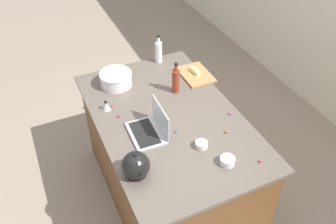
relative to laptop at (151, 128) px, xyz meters
name	(u,v)px	position (x,y,z in m)	size (l,w,h in m)	color
ground_plane	(168,191)	(-0.10, 0.18, -0.95)	(12.00, 12.00, 0.00)	gray
island_counter	(168,157)	(-0.10, 0.18, -0.50)	(1.63, 1.04, 0.90)	brown
laptop	(151,128)	(0.00, 0.00, 0.00)	(0.32, 0.24, 0.22)	#B7B7BC
mixing_bowl_large	(116,79)	(-0.66, -0.04, 0.02)	(0.27, 0.27, 0.12)	white
bottle_soy	(176,80)	(-0.37, 0.37, 0.06)	(0.06, 0.06, 0.27)	maroon
bottle_vinegar	(159,52)	(-0.84, 0.43, 0.06)	(0.06, 0.06, 0.26)	white
kettle	(136,166)	(0.31, -0.23, 0.03)	(0.21, 0.18, 0.20)	black
cutting_board	(196,75)	(-0.50, 0.63, -0.04)	(0.33, 0.24, 0.02)	#AD7F4C
butter_stick_left	(195,71)	(-0.52, 0.63, -0.01)	(0.11, 0.04, 0.04)	#F4E58C
ramekin_small	(201,145)	(0.27, 0.26, -0.03)	(0.09, 0.09, 0.04)	white
ramekin_medium	(227,161)	(0.47, 0.34, -0.02)	(0.10, 0.10, 0.05)	white
kitchen_timer	(106,106)	(-0.38, -0.21, -0.01)	(0.07, 0.07, 0.08)	#B2B2B7
candy_0	(112,107)	(-0.39, -0.16, -0.04)	(0.02, 0.02, 0.02)	red
candy_1	(226,132)	(0.22, 0.49, -0.04)	(0.02, 0.02, 0.02)	orange
candy_2	(176,132)	(0.07, 0.16, -0.04)	(0.02, 0.02, 0.02)	blue
candy_3	(119,116)	(-0.26, -0.15, -0.04)	(0.02, 0.02, 0.02)	#CC3399
candy_4	(230,114)	(0.06, 0.62, -0.04)	(0.02, 0.02, 0.02)	#CC3399
candy_5	(260,161)	(0.55, 0.54, -0.04)	(0.02, 0.02, 0.02)	red
candy_6	(107,78)	(-0.77, -0.09, -0.04)	(0.02, 0.02, 0.02)	#CC3399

